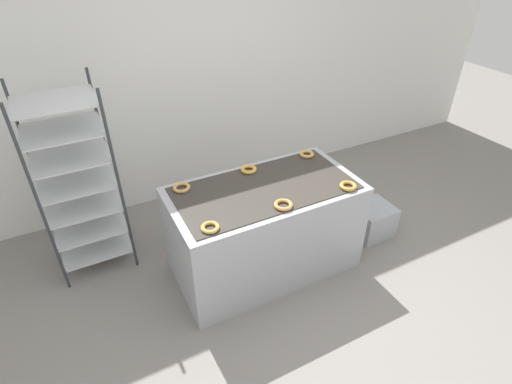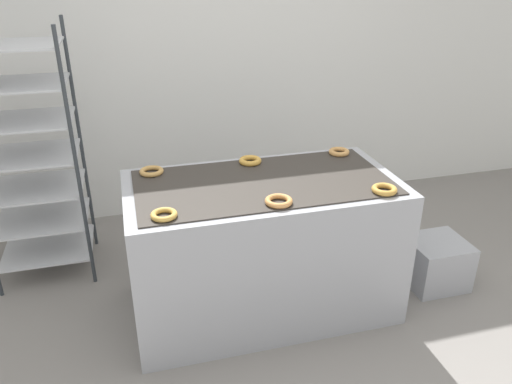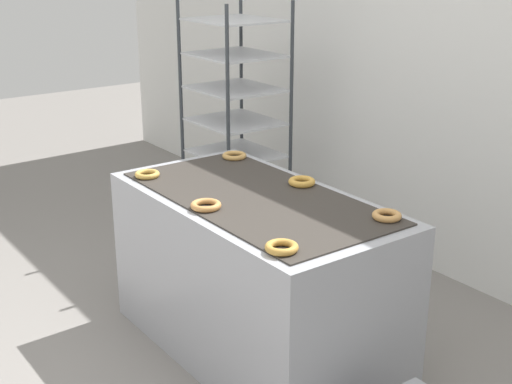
{
  "view_description": "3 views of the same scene",
  "coord_description": "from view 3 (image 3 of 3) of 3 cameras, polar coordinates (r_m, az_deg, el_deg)",
  "views": [
    {
      "loc": [
        -1.25,
        -1.63,
        2.54
      ],
      "look_at": [
        0.0,
        0.8,
        0.7
      ],
      "focal_mm": 28.0,
      "sensor_mm": 36.0,
      "label": 1
    },
    {
      "loc": [
        -0.7,
        -1.76,
        1.94
      ],
      "look_at": [
        0.0,
        0.8,
        0.7
      ],
      "focal_mm": 35.0,
      "sensor_mm": 36.0,
      "label": 2
    },
    {
      "loc": [
        2.57,
        -1.24,
        1.96
      ],
      "look_at": [
        0.0,
        0.65,
        0.85
      ],
      "focal_mm": 50.0,
      "sensor_mm": 36.0,
      "label": 3
    }
  ],
  "objects": [
    {
      "name": "fryer_machine",
      "position": [
        3.55,
        -0.0,
        -6.65
      ],
      "size": [
        1.51,
        0.79,
        0.83
      ],
      "color": "#A8AAB2",
      "rests_on": "ground_plane"
    },
    {
      "name": "wall_back",
      "position": [
        4.27,
        16.51,
        10.91
      ],
      "size": [
        8.0,
        0.05,
        2.8
      ],
      "color": "white",
      "rests_on": "ground_plane"
    },
    {
      "name": "donut_near_center",
      "position": [
        3.23,
        -4.06,
        -1.05
      ],
      "size": [
        0.14,
        0.14,
        0.03
      ],
      "primitive_type": "torus",
      "color": "#DA9450",
      "rests_on": "fryer_machine"
    },
    {
      "name": "donut_near_right",
      "position": [
        2.79,
        2.07,
        -4.44
      ],
      "size": [
        0.13,
        0.13,
        0.03
      ],
      "primitive_type": "torus",
      "color": "gold",
      "rests_on": "fryer_machine"
    },
    {
      "name": "donut_near_left",
      "position": [
        3.7,
        -8.7,
        1.41
      ],
      "size": [
        0.13,
        0.13,
        0.03
      ],
      "primitive_type": "torus",
      "color": "gold",
      "rests_on": "fryer_machine"
    },
    {
      "name": "donut_far_right",
      "position": [
        3.15,
        10.42,
        -1.86
      ],
      "size": [
        0.13,
        0.13,
        0.03
      ],
      "primitive_type": "torus",
      "color": "tan",
      "rests_on": "fryer_machine"
    },
    {
      "name": "baking_rack_cart",
      "position": [
        4.82,
        -1.66,
        5.65
      ],
      "size": [
        0.59,
        0.53,
        1.63
      ],
      "color": "#33383D",
      "rests_on": "ground_plane"
    },
    {
      "name": "donut_far_left",
      "position": [
        3.99,
        -1.74,
        2.92
      ],
      "size": [
        0.14,
        0.14,
        0.03
      ],
      "primitive_type": "torus",
      "color": "tan",
      "rests_on": "fryer_machine"
    },
    {
      "name": "donut_far_center",
      "position": [
        3.54,
        3.73,
        0.82
      ],
      "size": [
        0.13,
        0.13,
        0.03
      ],
      "primitive_type": "torus",
      "color": "gold",
      "rests_on": "fryer_machine"
    }
  ]
}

